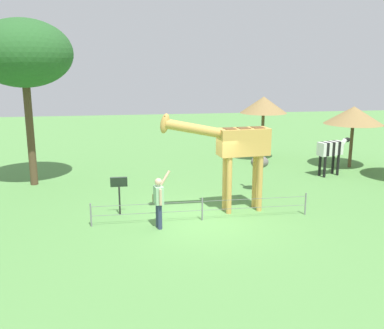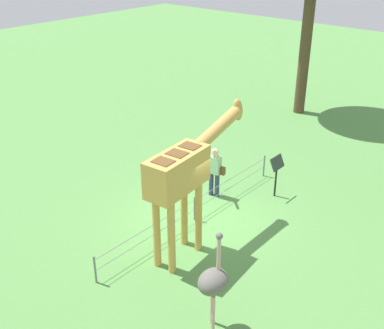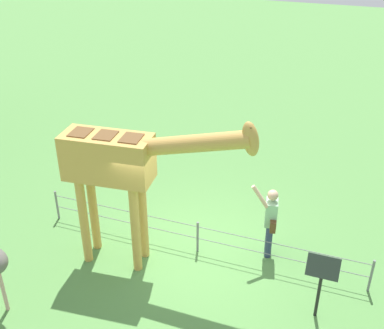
% 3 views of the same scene
% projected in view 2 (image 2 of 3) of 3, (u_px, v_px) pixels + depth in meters
% --- Properties ---
extents(ground_plane, '(60.00, 60.00, 0.00)m').
position_uv_depth(ground_plane, '(196.00, 220.00, 13.40)').
color(ground_plane, '#568E47').
extents(giraffe, '(3.74, 0.86, 3.44)m').
position_uv_depth(giraffe, '(185.00, 172.00, 11.15)').
color(giraffe, gold).
rests_on(giraffe, ground_plane).
extents(visitor, '(0.57, 0.57, 1.76)m').
position_uv_depth(visitor, '(215.00, 169.00, 14.24)').
color(visitor, navy).
rests_on(visitor, ground_plane).
extents(ostrich, '(0.70, 0.56, 2.25)m').
position_uv_depth(ostrich, '(213.00, 282.00, 9.32)').
color(ostrich, '#CC9E93').
rests_on(ostrich, ground_plane).
extents(info_sign, '(0.56, 0.21, 1.32)m').
position_uv_depth(info_sign, '(277.00, 168.00, 14.20)').
color(info_sign, black).
rests_on(info_sign, ground_plane).
extents(wire_fence, '(7.05, 0.05, 0.75)m').
position_uv_depth(wire_fence, '(195.00, 207.00, 13.25)').
color(wire_fence, slate).
rests_on(wire_fence, ground_plane).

